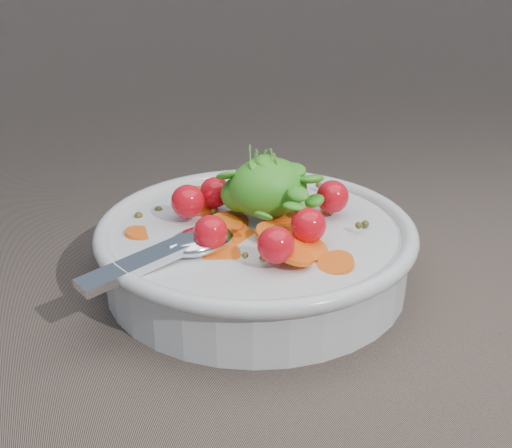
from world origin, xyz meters
name	(u,v)px	position (x,y,z in m)	size (l,w,h in m)	color
ground	(272,275)	(0.00, 0.00, 0.00)	(6.00, 6.00, 0.00)	#6E5C4F
bowl	(256,247)	(-0.02, 0.00, 0.04)	(0.32, 0.30, 0.13)	silver
napkin	(246,209)	(0.03, 0.15, 0.00)	(0.17, 0.15, 0.01)	white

